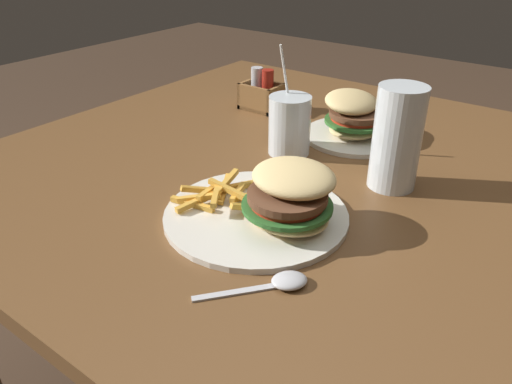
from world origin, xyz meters
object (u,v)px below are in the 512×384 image
beer_glass (396,142)px  juice_glass (289,128)px  meal_plate_near (274,203)px  condiment_caddy (262,95)px  meal_plate_far (355,120)px  spoon (283,282)px

beer_glass → juice_glass: juice_glass is taller
beer_glass → juice_glass: (-0.23, 0.01, -0.03)m
meal_plate_near → condiment_caddy: meal_plate_near is taller
beer_glass → meal_plate_far: bearing=134.1°
meal_plate_near → spoon: bearing=-50.4°
meal_plate_near → beer_glass: bearing=66.9°
juice_glass → condiment_caddy: bearing=137.9°
meal_plate_near → spoon: meal_plate_near is taller
meal_plate_near → meal_plate_far: bearing=98.7°
juice_glass → meal_plate_far: (0.07, 0.15, -0.01)m
condiment_caddy → meal_plate_far: bearing=-6.5°
juice_glass → spoon: juice_glass is taller
juice_glass → meal_plate_far: 0.17m
meal_plate_near → meal_plate_far: same height
meal_plate_near → beer_glass: (0.10, 0.23, 0.05)m
spoon → condiment_caddy: (-0.44, 0.55, 0.03)m
meal_plate_near → juice_glass: size_ratio=1.38×
meal_plate_near → juice_glass: 0.28m
juice_glass → meal_plate_far: juice_glass is taller
meal_plate_far → beer_glass: bearing=-45.9°
meal_plate_near → beer_glass: 0.26m
meal_plate_far → condiment_caddy: size_ratio=2.19×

